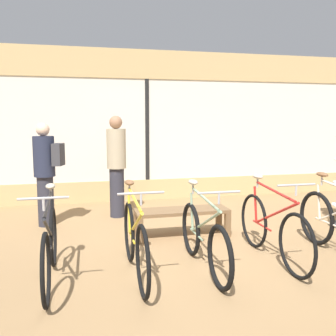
{
  "coord_description": "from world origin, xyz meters",
  "views": [
    {
      "loc": [
        -1.41,
        -4.47,
        1.75
      ],
      "look_at": [
        0.0,
        1.52,
        0.95
      ],
      "focal_mm": 40.0,
      "sensor_mm": 36.0,
      "label": 1
    }
  ],
  "objects_px": {
    "display_bench": "(182,214)",
    "customer_by_window": "(117,164)",
    "bicycle_left": "(135,241)",
    "bicycle_center": "(203,238)",
    "customer_near_rack": "(46,171)",
    "bicycle_far_left": "(50,247)",
    "bicycle_right": "(272,228)"
  },
  "relations": [
    {
      "from": "display_bench",
      "to": "customer_by_window",
      "type": "height_order",
      "value": "customer_by_window"
    },
    {
      "from": "bicycle_left",
      "to": "display_bench",
      "type": "xyz_separation_m",
      "value": [
        0.89,
        1.26,
        -0.06
      ]
    },
    {
      "from": "bicycle_center",
      "to": "customer_near_rack",
      "type": "relative_size",
      "value": 1.01
    },
    {
      "from": "bicycle_far_left",
      "to": "bicycle_left",
      "type": "distance_m",
      "value": 0.91
    },
    {
      "from": "bicycle_right",
      "to": "display_bench",
      "type": "xyz_separation_m",
      "value": [
        -0.84,
        1.18,
        -0.06
      ]
    },
    {
      "from": "customer_by_window",
      "to": "customer_near_rack",
      "type": "bearing_deg",
      "value": -164.91
    },
    {
      "from": "bicycle_far_left",
      "to": "display_bench",
      "type": "bearing_deg",
      "value": 34.23
    },
    {
      "from": "bicycle_left",
      "to": "customer_near_rack",
      "type": "relative_size",
      "value": 1.03
    },
    {
      "from": "bicycle_right",
      "to": "customer_by_window",
      "type": "height_order",
      "value": "customer_by_window"
    },
    {
      "from": "bicycle_right",
      "to": "display_bench",
      "type": "relative_size",
      "value": 1.28
    },
    {
      "from": "bicycle_center",
      "to": "display_bench",
      "type": "bearing_deg",
      "value": 86.08
    },
    {
      "from": "bicycle_right",
      "to": "bicycle_far_left",
      "type": "bearing_deg",
      "value": -178.91
    },
    {
      "from": "bicycle_right",
      "to": "customer_by_window",
      "type": "xyz_separation_m",
      "value": [
        -1.67,
        2.57,
        0.55
      ]
    },
    {
      "from": "display_bench",
      "to": "bicycle_right",
      "type": "bearing_deg",
      "value": -54.38
    },
    {
      "from": "bicycle_right",
      "to": "display_bench",
      "type": "bearing_deg",
      "value": 125.62
    },
    {
      "from": "bicycle_far_left",
      "to": "customer_near_rack",
      "type": "height_order",
      "value": "customer_near_rack"
    },
    {
      "from": "customer_near_rack",
      "to": "display_bench",
      "type": "bearing_deg",
      "value": -28.15
    },
    {
      "from": "bicycle_center",
      "to": "customer_by_window",
      "type": "height_order",
      "value": "customer_by_window"
    },
    {
      "from": "bicycle_left",
      "to": "customer_by_window",
      "type": "distance_m",
      "value": 2.72
    },
    {
      "from": "bicycle_right",
      "to": "customer_near_rack",
      "type": "height_order",
      "value": "customer_near_rack"
    },
    {
      "from": "customer_near_rack",
      "to": "bicycle_far_left",
      "type": "bearing_deg",
      "value": -84.74
    },
    {
      "from": "customer_by_window",
      "to": "display_bench",
      "type": "bearing_deg",
      "value": -59.32
    },
    {
      "from": "bicycle_far_left",
      "to": "customer_near_rack",
      "type": "relative_size",
      "value": 1.02
    },
    {
      "from": "bicycle_left",
      "to": "bicycle_far_left",
      "type": "bearing_deg",
      "value": 177.7
    },
    {
      "from": "bicycle_left",
      "to": "customer_near_rack",
      "type": "bearing_deg",
      "value": 115.63
    },
    {
      "from": "bicycle_center",
      "to": "bicycle_far_left",
      "type": "bearing_deg",
      "value": 178.88
    },
    {
      "from": "bicycle_left",
      "to": "bicycle_center",
      "type": "xyz_separation_m",
      "value": [
        0.8,
        0.0,
        -0.03
      ]
    },
    {
      "from": "bicycle_right",
      "to": "customer_near_rack",
      "type": "relative_size",
      "value": 1.06
    },
    {
      "from": "customer_near_rack",
      "to": "bicycle_center",
      "type": "bearing_deg",
      "value": -50.49
    },
    {
      "from": "bicycle_far_left",
      "to": "bicycle_right",
      "type": "distance_m",
      "value": 2.64
    },
    {
      "from": "bicycle_far_left",
      "to": "bicycle_center",
      "type": "xyz_separation_m",
      "value": [
        1.71,
        -0.03,
        -0.02
      ]
    },
    {
      "from": "bicycle_left",
      "to": "customer_near_rack",
      "type": "distance_m",
      "value": 2.64
    }
  ]
}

